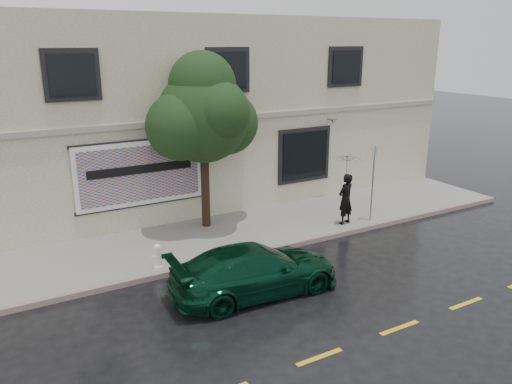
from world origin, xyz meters
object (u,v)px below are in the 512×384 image
car (255,270)px  street_tree (203,117)px  fire_hydrant (158,256)px  pedestrian (345,199)px

car → street_tree: size_ratio=0.84×
fire_hydrant → car: bearing=-42.9°
pedestrian → street_tree: street_tree is taller
fire_hydrant → pedestrian: bearing=11.9°
car → fire_hydrant: bearing=40.1°
street_tree → fire_hydrant: bearing=-136.2°
car → fire_hydrant: car is taller
fire_hydrant → street_tree: bearing=53.4°
pedestrian → fire_hydrant: bearing=-11.4°
pedestrian → street_tree: 5.48m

